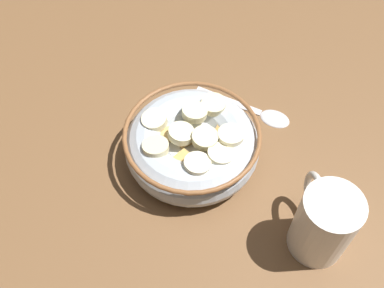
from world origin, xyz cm
name	(u,v)px	position (x,y,z in cm)	size (l,w,h in cm)	color
ground_plane	(192,161)	(0.00, 0.00, -1.00)	(112.49, 112.49, 2.00)	brown
cereal_bowl	(192,144)	(-0.01, 0.00, 3.12)	(17.50, 17.50, 6.57)	#B2BCC6
spoon	(263,113)	(5.90, -11.03, 0.34)	(9.99, 13.15, 0.80)	silver
coffee_mug	(323,223)	(-13.83, -12.81, 4.94)	(9.74, 6.57, 9.88)	white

